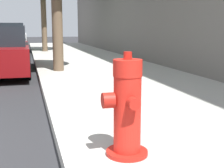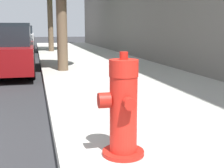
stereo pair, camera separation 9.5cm
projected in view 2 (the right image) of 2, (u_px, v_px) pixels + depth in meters
fire_hydrant at (123, 109)px, 2.54m from camera, size 0.38×0.39×0.86m
parked_car_mid at (12, 39)px, 13.97m from camera, size 1.84×3.89×1.38m
parked_car_far at (19, 36)px, 19.52m from camera, size 1.77×4.41×1.31m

